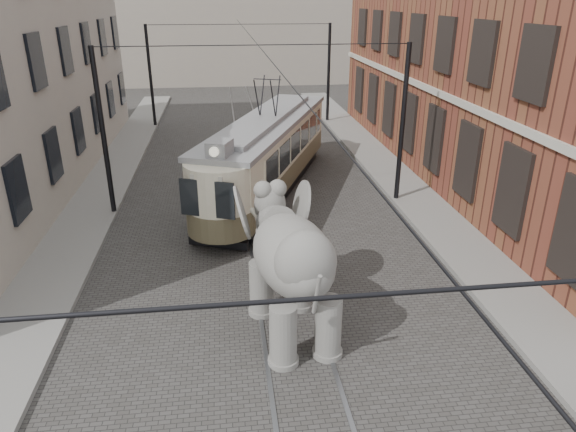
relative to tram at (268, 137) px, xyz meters
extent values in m
plane|color=#3C3A37|center=(-0.33, -7.87, -2.29)|extent=(120.00, 120.00, 0.00)
cube|color=slate|center=(5.67, -7.87, -2.21)|extent=(2.00, 60.00, 0.15)
cube|color=slate|center=(-6.83, -7.87, -2.21)|extent=(2.00, 60.00, 0.15)
cube|color=brown|center=(10.67, 1.13, 3.71)|extent=(8.00, 26.00, 12.00)
cube|color=#A19685|center=(-0.33, 32.13, 4.71)|extent=(28.00, 10.00, 14.00)
camera|label=1|loc=(-1.75, -20.29, 5.20)|focal=32.35mm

